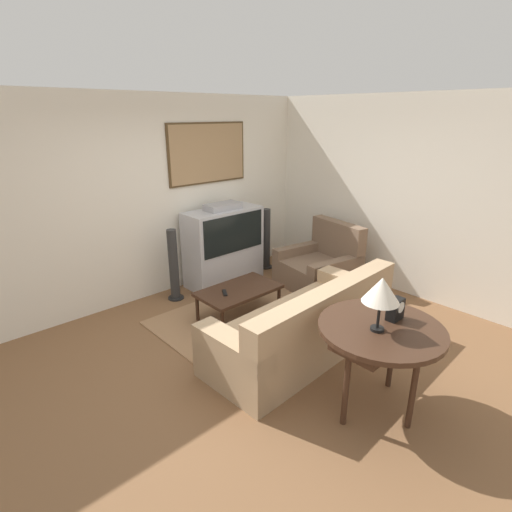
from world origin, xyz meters
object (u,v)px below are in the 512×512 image
tv (224,246)px  couch (305,327)px  armchair (320,267)px  console_table (381,334)px  speaker_tower_left (174,267)px  mantel_clock (395,309)px  coffee_table (239,292)px  speaker_tower_right (266,240)px  table_lamp (381,291)px

tv → couch: (-0.56, -2.09, -0.28)m
armchair → console_table: (-1.74, -2.00, 0.44)m
armchair → speaker_tower_left: size_ratio=1.11×
couch → mantel_clock: size_ratio=11.97×
coffee_table → speaker_tower_right: 1.75m
speaker_tower_left → table_lamp: bearing=-89.5°
table_lamp → tv: bearing=74.5°
couch → coffee_table: size_ratio=2.19×
armchair → speaker_tower_right: 1.08m
couch → mantel_clock: mantel_clock is taller
speaker_tower_left → tv: bearing=0.5°
table_lamp → speaker_tower_left: 3.13m
armchair → console_table: armchair is taller
armchair → console_table: 2.69m
tv → speaker_tower_left: 0.88m
mantel_clock → armchair: bearing=52.3°
coffee_table → speaker_tower_left: (-0.32, 0.99, 0.13)m
armchair → table_lamp: bearing=-32.5°
armchair → table_lamp: table_lamp is taller
speaker_tower_left → speaker_tower_right: same height
tv → speaker_tower_left: tv is taller
couch → tv: bearing=-107.0°
speaker_tower_right → mantel_clock: bearing=-115.5°
armchair → table_lamp: size_ratio=2.42×
couch → mantel_clock: bearing=86.3°
table_lamp → console_table: bearing=1.3°
couch → table_lamp: 1.33m
speaker_tower_left → mantel_clock: bearing=-84.5°
console_table → mantel_clock: 0.25m
coffee_table → console_table: 2.11m
tv → mantel_clock: (-0.58, -3.07, 0.32)m
coffee_table → mantel_clock: bearing=-90.6°
couch → speaker_tower_left: (-0.32, 2.08, 0.18)m
armchair → coffee_table: bearing=-82.7°
coffee_table → speaker_tower_left: speaker_tower_left is taller
couch → speaker_tower_right: speaker_tower_right is taller
speaker_tower_right → table_lamp: bearing=-119.4°
table_lamp → mantel_clock: bearing=-0.2°
armchair → speaker_tower_left: bearing=-110.2°
console_table → table_lamp: (-0.08, -0.00, 0.42)m
couch → speaker_tower_right: bearing=-126.7°
armchair → speaker_tower_left: 2.13m
table_lamp → speaker_tower_right: bearing=60.6°
armchair → speaker_tower_left: (-1.84, 1.06, 0.19)m
tv → couch: bearing=-104.9°
coffee_table → speaker_tower_right: speaker_tower_right is taller
tv → speaker_tower_right: 0.88m
coffee_table → mantel_clock: (-0.02, -2.07, 0.55)m
armchair → speaker_tower_right: size_ratio=1.11×
coffee_table → table_lamp: bearing=-98.0°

